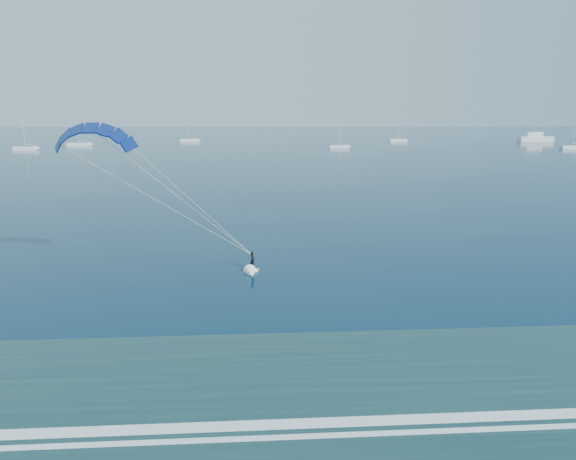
% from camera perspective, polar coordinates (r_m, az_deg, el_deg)
% --- Properties ---
extents(kitesurfer_rig, '(16.27, 6.00, 13.62)m').
position_cam_1_polar(kitesurfer_rig, '(41.45, -12.39, 3.80)').
color(kitesurfer_rig, '#BC7616').
rests_on(kitesurfer_rig, ground).
extents(motor_yacht, '(15.33, 4.09, 6.29)m').
position_cam_1_polar(motor_yacht, '(260.05, 25.76, 9.21)').
color(motor_yacht, white).
rests_on(motor_yacht, ground).
extents(sailboat_0, '(7.99, 2.40, 10.97)m').
position_cam_1_polar(sailboat_0, '(204.62, -27.13, 8.09)').
color(sailboat_0, white).
rests_on(sailboat_0, ground).
extents(sailboat_1, '(9.16, 2.40, 12.52)m').
position_cam_1_polar(sailboat_1, '(220.93, -22.19, 8.82)').
color(sailboat_1, white).
rests_on(sailboat_1, ground).
extents(sailboat_2, '(8.32, 2.40, 11.27)m').
position_cam_1_polar(sailboat_2, '(237.88, -10.89, 9.78)').
color(sailboat_2, white).
rests_on(sailboat_2, ground).
extents(sailboat_3, '(7.25, 2.40, 10.26)m').
position_cam_1_polar(sailboat_3, '(192.27, 5.70, 9.21)').
color(sailboat_3, white).
rests_on(sailboat_3, ground).
extents(sailboat_4, '(7.95, 2.40, 10.95)m').
position_cam_1_polar(sailboat_4, '(239.28, 12.12, 9.74)').
color(sailboat_4, white).
rests_on(sailboat_4, ground).
extents(sailboat_5, '(8.20, 2.40, 11.18)m').
position_cam_1_polar(sailboat_5, '(214.95, 29.02, 8.06)').
color(sailboat_5, white).
rests_on(sailboat_5, ground).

